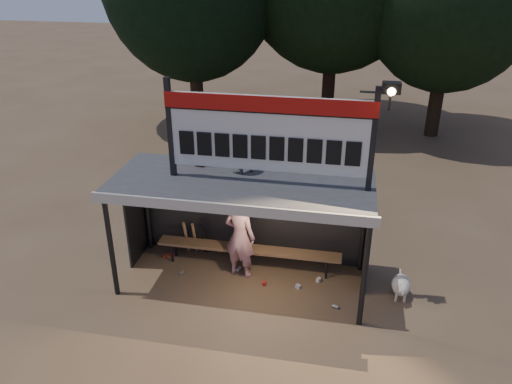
% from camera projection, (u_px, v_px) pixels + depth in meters
% --- Properties ---
extents(ground, '(80.00, 80.00, 0.00)m').
position_uv_depth(ground, '(243.00, 281.00, 10.46)').
color(ground, brown).
rests_on(ground, ground).
extents(player, '(0.76, 0.60, 1.84)m').
position_uv_depth(player, '(240.00, 237.00, 10.30)').
color(player, white).
rests_on(player, ground).
extents(child_a, '(0.67, 0.66, 1.10)m').
position_uv_depth(child_a, '(240.00, 145.00, 9.60)').
color(child_a, slate).
rests_on(child_a, dugout_shelter).
extents(child_b, '(0.50, 0.43, 0.86)m').
position_uv_depth(child_b, '(199.00, 145.00, 9.97)').
color(child_b, maroon).
rests_on(child_b, dugout_shelter).
extents(dugout_shelter, '(5.10, 2.08, 2.32)m').
position_uv_depth(dugout_shelter, '(245.00, 197.00, 9.88)').
color(dugout_shelter, '#3A3A3D').
rests_on(dugout_shelter, ground).
extents(scoreboard_assembly, '(4.10, 0.27, 1.99)m').
position_uv_depth(scoreboard_assembly, '(271.00, 132.00, 8.93)').
color(scoreboard_assembly, black).
rests_on(scoreboard_assembly, dugout_shelter).
extents(bench, '(4.00, 0.35, 0.48)m').
position_uv_depth(bench, '(248.00, 250.00, 10.76)').
color(bench, brown).
rests_on(bench, ground).
extents(dog, '(0.36, 0.81, 0.49)m').
position_uv_depth(dog, '(401.00, 286.00, 9.85)').
color(dog, white).
rests_on(dog, ground).
extents(bats, '(0.47, 0.32, 0.84)m').
position_uv_depth(bats, '(195.00, 238.00, 11.22)').
color(bats, '#A7774E').
rests_on(bats, ground).
extents(litter, '(3.96, 1.25, 0.08)m').
position_uv_depth(litter, '(245.00, 275.00, 10.58)').
color(litter, '#B2211E').
rests_on(litter, ground).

